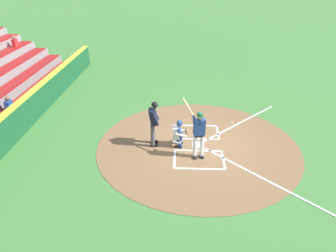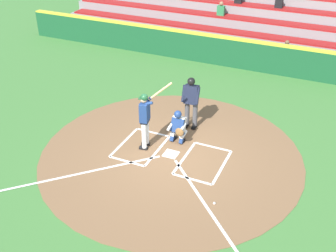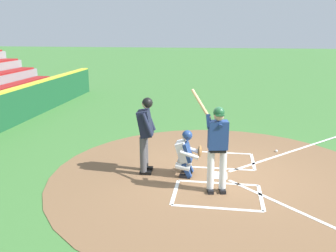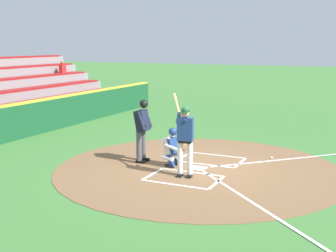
{
  "view_description": "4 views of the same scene",
  "coord_description": "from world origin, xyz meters",
  "px_view_note": "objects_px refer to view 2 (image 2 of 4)",
  "views": [
    {
      "loc": [
        10.63,
        -0.73,
        6.41
      ],
      "look_at": [
        0.4,
        -1.17,
        1.04
      ],
      "focal_mm": 33.02,
      "sensor_mm": 36.0,
      "label": 1
    },
    {
      "loc": [
        -4.27,
        9.69,
        7.35
      ],
      "look_at": [
        0.21,
        -0.26,
        0.82
      ],
      "focal_mm": 44.75,
      "sensor_mm": 36.0,
      "label": 2
    },
    {
      "loc": [
        8.04,
        -0.01,
        3.4
      ],
      "look_at": [
        -0.05,
        -1.22,
        1.18
      ],
      "focal_mm": 38.3,
      "sensor_mm": 36.0,
      "label": 3
    },
    {
      "loc": [
        11.45,
        4.43,
        3.47
      ],
      "look_at": [
        -0.32,
        -1.09,
        1.08
      ],
      "focal_mm": 48.4,
      "sensor_mm": 36.0,
      "label": 4
    }
  ],
  "objects_px": {
    "plate_umpire": "(191,99)",
    "baseball": "(214,203)",
    "batter": "(145,117)",
    "catcher": "(178,126)"
  },
  "relations": [
    {
      "from": "catcher",
      "to": "batter",
      "type": "bearing_deg",
      "value": 42.08
    },
    {
      "from": "batter",
      "to": "catcher",
      "type": "relative_size",
      "value": 1.88
    },
    {
      "from": "batter",
      "to": "plate_umpire",
      "type": "distance_m",
      "value": 1.89
    },
    {
      "from": "batter",
      "to": "baseball",
      "type": "bearing_deg",
      "value": 149.5
    },
    {
      "from": "batter",
      "to": "catcher",
      "type": "xyz_separation_m",
      "value": [
        -0.79,
        -0.71,
        -0.51
      ]
    },
    {
      "from": "plate_umpire",
      "to": "baseball",
      "type": "xyz_separation_m",
      "value": [
        -2.01,
        3.37,
        -1.04
      ]
    },
    {
      "from": "plate_umpire",
      "to": "batter",
      "type": "bearing_deg",
      "value": 64.15
    },
    {
      "from": "plate_umpire",
      "to": "baseball",
      "type": "distance_m",
      "value": 4.06
    },
    {
      "from": "batter",
      "to": "plate_umpire",
      "type": "height_order",
      "value": "batter"
    },
    {
      "from": "catcher",
      "to": "baseball",
      "type": "bearing_deg",
      "value": 130.62
    }
  ]
}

